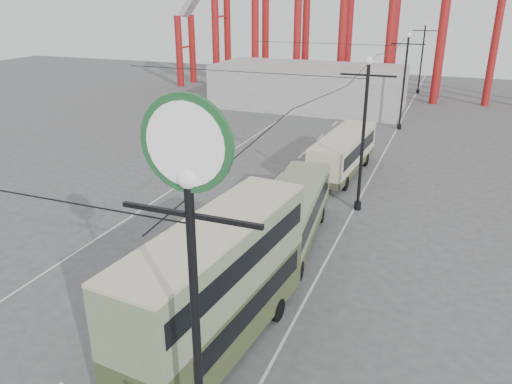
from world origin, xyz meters
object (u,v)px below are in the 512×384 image
at_px(double_decker_bus, 218,283).
at_px(single_decker_cream, 343,152).
at_px(lamp_post_near, 191,234).
at_px(single_decker_green, 293,215).
at_px(pedestrian, 262,262).

height_order(double_decker_bus, single_decker_cream, double_decker_bus).
distance_m(lamp_post_near, double_decker_bus, 7.81).
xyz_separation_m(single_decker_green, pedestrian, (-0.20, -4.04, -0.74)).
bearing_deg(lamp_post_near, single_decker_green, 99.07).
distance_m(single_decker_cream, pedestrian, 16.28).
relative_size(single_decker_green, pedestrian, 5.70).
bearing_deg(lamp_post_near, double_decker_bus, 111.74).
xyz_separation_m(lamp_post_near, single_decker_green, (-2.40, 15.03, -6.18)).
xyz_separation_m(lamp_post_near, double_decker_bus, (-2.25, 5.63, -4.92)).
relative_size(double_decker_bus, single_decker_green, 0.93).
height_order(double_decker_bus, pedestrian, double_decker_bus).
xyz_separation_m(double_decker_bus, single_decker_green, (-0.15, 9.40, -1.26)).
xyz_separation_m(double_decker_bus, single_decker_cream, (-0.11, 21.62, -1.22)).
bearing_deg(pedestrian, single_decker_cream, -93.12).
bearing_deg(single_decker_cream, lamp_post_near, -81.46).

